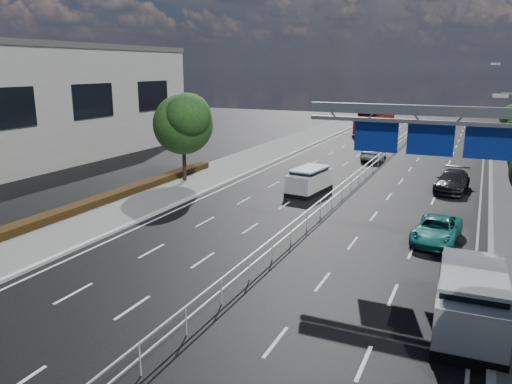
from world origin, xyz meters
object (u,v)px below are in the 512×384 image
at_px(white_minivan, 309,181).
at_px(red_bus, 375,121).
at_px(parked_car_dark, 452,181).
at_px(near_car_dark, 377,121).
at_px(silver_minivan, 471,300).
at_px(near_car_silver, 374,150).
at_px(overhead_gantry, 448,134).
at_px(parked_car_teal, 437,230).

bearing_deg(white_minivan, red_bus, 101.26).
height_order(red_bus, parked_car_dark, red_bus).
bearing_deg(near_car_dark, silver_minivan, 101.06).
bearing_deg(white_minivan, near_car_silver, 92.13).
bearing_deg(white_minivan, overhead_gantry, -36.26).
bearing_deg(white_minivan, parked_car_dark, 35.05).
distance_m(red_bus, parked_car_dark, 30.68).
distance_m(overhead_gantry, parked_car_teal, 5.37).
bearing_deg(red_bus, near_car_dark, 103.50).
height_order(white_minivan, parked_car_dark, white_minivan).
bearing_deg(overhead_gantry, silver_minivan, -76.72).
distance_m(silver_minivan, parked_car_dark, 20.08).
bearing_deg(white_minivan, near_car_dark, 102.23).
distance_m(red_bus, silver_minivan, 50.25).
distance_m(overhead_gantry, near_car_silver, 25.32).
distance_m(near_car_dark, parked_car_dark, 38.78).
bearing_deg(silver_minivan, overhead_gantry, 101.30).
relative_size(red_bus, near_car_dark, 2.38).
bearing_deg(overhead_gantry, near_car_dark, 104.29).
bearing_deg(overhead_gantry, near_car_silver, 108.33).
bearing_deg(near_car_silver, white_minivan, 80.92).
height_order(near_car_dark, parked_car_teal, near_car_dark).
relative_size(overhead_gantry, red_bus, 0.96).
xyz_separation_m(red_bus, parked_car_teal, (11.25, -39.97, -1.02)).
bearing_deg(silver_minivan, red_bus, 103.06).
distance_m(overhead_gantry, near_car_dark, 51.92).
relative_size(silver_minivan, parked_car_dark, 1.05).
xyz_separation_m(overhead_gantry, silver_minivan, (1.56, -6.61, -4.58)).
height_order(overhead_gantry, parked_car_teal, overhead_gantry).
distance_m(parked_car_teal, parked_car_dark, 11.44).
bearing_deg(parked_car_teal, red_bus, 110.05).
bearing_deg(white_minivan, parked_car_teal, -29.85).
bearing_deg(silver_minivan, parked_car_teal, 99.89).
relative_size(parked_car_teal, parked_car_dark, 0.90).
bearing_deg(red_bus, parked_car_teal, -69.66).
height_order(red_bus, near_car_silver, red_bus).
distance_m(near_car_dark, parked_car_teal, 49.74).
height_order(red_bus, silver_minivan, red_bus).
bearing_deg(red_bus, silver_minivan, -70.32).
bearing_deg(overhead_gantry, parked_car_dark, 91.03).
xyz_separation_m(red_bus, near_car_dark, (-1.28, 8.17, -0.89)).
xyz_separation_m(near_car_silver, near_car_dark, (-4.94, 26.48, -0.10)).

